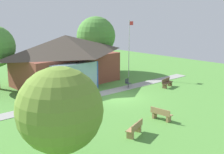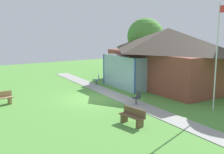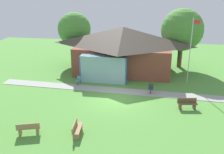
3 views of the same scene
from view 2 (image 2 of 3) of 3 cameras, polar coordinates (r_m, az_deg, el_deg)
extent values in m
plane|color=#54933D|center=(19.28, -4.02, -4.51)|extent=(44.00, 44.00, 0.00)
cube|color=brown|center=(23.51, 11.30, 1.62)|extent=(9.87, 5.50, 2.95)
pyramid|color=#4C4238|center=(23.29, 11.51, 7.55)|extent=(10.87, 6.50, 1.92)
cube|color=#8CB2BF|center=(22.55, 2.51, 1.07)|extent=(4.44, 1.20, 2.65)
cylinder|color=#3359B2|center=(24.06, -1.70, 1.64)|extent=(0.12, 0.12, 2.65)
cylinder|color=#3359B2|center=(20.43, 4.72, 0.11)|extent=(0.12, 0.12, 2.65)
cube|color=#999993|center=(20.19, 0.53, -3.78)|extent=(22.81, 2.40, 0.03)
cylinder|color=silver|center=(17.13, 20.77, 3.67)|extent=(0.08, 0.08, 6.25)
cube|color=red|center=(16.90, 22.19, 12.94)|extent=(0.60, 0.02, 0.40)
cube|color=#9E7A51|center=(18.93, -22.02, -4.10)|extent=(0.56, 1.53, 0.06)
cube|color=#9E7A51|center=(19.13, -20.38, -4.64)|extent=(0.41, 0.19, 0.39)
cube|color=#9E7A51|center=(19.06, -22.22, -3.37)|extent=(0.18, 1.50, 0.36)
cube|color=brown|center=(14.11, 4.12, -8.07)|extent=(1.55, 0.67, 0.06)
cube|color=brown|center=(13.83, 5.76, -9.58)|extent=(0.22, 0.42, 0.39)
cube|color=brown|center=(14.56, 2.54, -8.53)|extent=(0.22, 0.42, 0.39)
cube|color=brown|center=(14.18, 4.67, -7.10)|extent=(1.49, 0.29, 0.36)
cube|color=#33383D|center=(17.74, 5.01, -4.34)|extent=(0.45, 0.45, 0.04)
cube|color=#33383D|center=(17.80, 5.54, -3.57)|extent=(0.44, 0.05, 0.40)
cylinder|color=#4C4C51|center=(17.80, 5.00, -5.06)|extent=(0.10, 0.10, 0.42)
cylinder|color=#4C4C51|center=(17.85, 4.99, -5.68)|extent=(0.36, 0.36, 0.02)
cube|color=teal|center=(23.91, -3.24, -0.58)|extent=(0.58, 0.58, 0.04)
cube|color=teal|center=(23.89, -2.77, -0.05)|extent=(0.42, 0.22, 0.40)
cylinder|color=#4C4C51|center=(23.95, -3.24, -1.12)|extent=(0.10, 0.10, 0.42)
cylinder|color=#4C4C51|center=(23.99, -3.23, -1.59)|extent=(0.36, 0.36, 0.02)
cylinder|color=brown|center=(29.76, 6.81, 3.09)|extent=(0.47, 0.47, 2.57)
sphere|color=#4C8C38|center=(29.56, 6.92, 8.35)|extent=(3.85, 3.85, 3.85)
camera|label=1|loc=(34.40, -46.89, 10.85)|focal=46.76mm
camera|label=3|loc=(18.24, -74.83, 17.90)|focal=42.58mm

